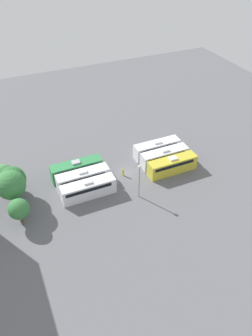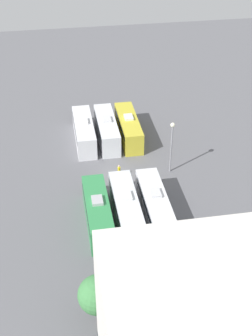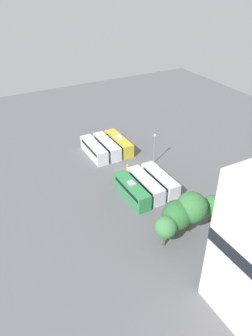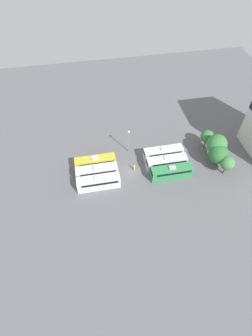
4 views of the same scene
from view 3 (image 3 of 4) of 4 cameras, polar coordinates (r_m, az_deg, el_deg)
The scene contains 13 objects.
ground_plane at distance 70.39m, azimuth -0.28°, elevation -0.45°, with size 118.26×118.26×0.00m, color slate.
bus_0 at distance 77.61m, azimuth -1.25°, elevation 4.38°, with size 2.61×10.18×3.53m.
bus_1 at distance 76.38m, azimuth -3.35°, elevation 3.84°, with size 2.61×10.18×3.53m.
bus_2 at distance 75.22m, azimuth -5.59°, elevation 3.25°, with size 2.61×10.18×3.53m.
bus_3 at distance 64.61m, azimuth 5.96°, elevation -2.13°, with size 2.61×10.18×3.53m.
bus_4 at distance 63.13m, azimuth 3.43°, elevation -2.91°, with size 2.61×10.18×3.53m.
bus_5 at distance 61.57m, azimuth 0.98°, elevation -3.88°, with size 2.61×10.18×3.53m.
worker_person at distance 69.68m, azimuth 0.24°, elevation -0.00°, with size 0.36×0.36×1.81m.
light_pole at distance 70.80m, azimuth 4.99°, elevation 4.29°, with size 0.60×0.60×7.26m.
tree_0 at distance 57.05m, azimuth 14.74°, elevation -6.32°, with size 3.56×3.56×5.28m.
tree_1 at distance 53.36m, azimuth 11.37°, elevation -6.74°, with size 5.13×5.13×7.62m.
tree_2 at distance 52.91m, azimuth 8.88°, elevation -8.09°, with size 4.88×4.88×6.59m.
tree_3 at distance 51.09m, azimuth 6.90°, elevation -10.21°, with size 3.51×3.51×5.54m.
Camera 3 is at (27.86, 52.20, 38.12)m, focal length 35.00 mm.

